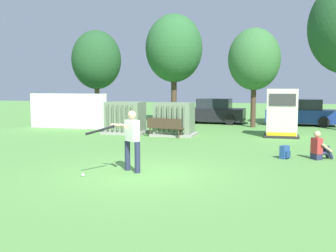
{
  "coord_description": "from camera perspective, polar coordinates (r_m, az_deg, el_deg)",
  "views": [
    {
      "loc": [
        3.58,
        -10.51,
        2.44
      ],
      "look_at": [
        -0.13,
        3.5,
        1.0
      ],
      "focal_mm": 43.31,
      "sensor_mm": 36.0,
      "label": 1
    }
  ],
  "objects": [
    {
      "name": "ground_plane",
      "position": [
        11.37,
        -3.92,
        -6.73
      ],
      "size": [
        96.0,
        96.0,
        0.0
      ],
      "primitive_type": "plane",
      "color": "#5B9947"
    },
    {
      "name": "fence_panel",
      "position": [
        24.0,
        -13.91,
        2.07
      ],
      "size": [
        4.8,
        0.12,
        2.0
      ],
      "primitive_type": "cube",
      "color": "white",
      "rests_on": "ground"
    },
    {
      "name": "transformer_west",
      "position": [
        20.93,
        -6.02,
        1.12
      ],
      "size": [
        2.1,
        1.7,
        1.62
      ],
      "color": "#9E9B93",
      "rests_on": "ground"
    },
    {
      "name": "transformer_mid_west",
      "position": [
        19.94,
        0.89,
        0.92
      ],
      "size": [
        2.1,
        1.7,
        1.62
      ],
      "color": "#9E9B93",
      "rests_on": "ground"
    },
    {
      "name": "generator_enclosure",
      "position": [
        20.05,
        15.73,
        1.73
      ],
      "size": [
        1.6,
        1.4,
        2.3
      ],
      "color": "#262626",
      "rests_on": "ground"
    },
    {
      "name": "park_bench",
      "position": [
        19.21,
        -0.45,
        -0.02
      ],
      "size": [
        1.84,
        0.78,
        0.92
      ],
      "color": "#4C3828",
      "rests_on": "ground"
    },
    {
      "name": "batter",
      "position": [
        11.49,
        -5.29,
        -1.67
      ],
      "size": [
        1.14,
        1.46,
        1.74
      ],
      "color": "#282D4C",
      "rests_on": "ground"
    },
    {
      "name": "sports_ball",
      "position": [
        11.22,
        -11.88,
        -6.77
      ],
      "size": [
        0.09,
        0.09,
        0.09
      ],
      "primitive_type": "sphere",
      "color": "white",
      "rests_on": "ground"
    },
    {
      "name": "seated_spectator",
      "position": [
        14.38,
        20.5,
        -2.94
      ],
      "size": [
        0.78,
        0.68,
        0.96
      ],
      "color": "#282D4C",
      "rests_on": "ground"
    },
    {
      "name": "backpack",
      "position": [
        14.17,
        16.12,
        -3.59
      ],
      "size": [
        0.37,
        0.38,
        0.44
      ],
      "color": "#264C8C",
      "rests_on": "ground"
    },
    {
      "name": "tree_left",
      "position": [
        26.16,
        -10.03,
        9.12
      ],
      "size": [
        3.09,
        3.09,
        5.91
      ],
      "color": "brown",
      "rests_on": "ground"
    },
    {
      "name": "tree_center_left",
      "position": [
        26.78,
        0.84,
        10.84
      ],
      "size": [
        3.7,
        3.7,
        7.07
      ],
      "color": "#4C3828",
      "rests_on": "ground"
    },
    {
      "name": "tree_center_right",
      "position": [
        24.43,
        12.04,
        9.15
      ],
      "size": [
        3.03,
        3.03,
        5.79
      ],
      "color": "#4C3828",
      "rests_on": "ground"
    },
    {
      "name": "parked_car_leftmost",
      "position": [
        26.62,
        6.29,
        2.0
      ],
      "size": [
        4.27,
        2.06,
        1.62
      ],
      "color": "black",
      "rests_on": "ground"
    },
    {
      "name": "parked_car_left_of_center",
      "position": [
        26.39,
        18.36,
        1.72
      ],
      "size": [
        4.34,
        2.22,
        1.62
      ],
      "color": "navy",
      "rests_on": "ground"
    }
  ]
}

